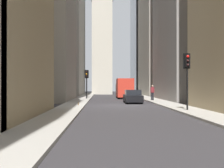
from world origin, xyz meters
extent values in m
plane|color=#302D30|center=(0.00, 0.00, 0.00)|extent=(135.00, 135.00, 0.00)
cube|color=#A8A399|center=(0.00, 4.50, 0.07)|extent=(90.00, 2.20, 0.14)
cube|color=#A8A399|center=(0.00, -4.50, 0.07)|extent=(90.00, 2.20, 0.14)
cube|color=gray|center=(28.44, -10.60, 10.72)|extent=(18.07, 10.00, 21.44)
cube|color=#B7B2A5|center=(30.82, 10.60, 16.81)|extent=(19.57, 10.00, 33.63)
cube|color=beige|center=(36.62, 1.81, 9.93)|extent=(4.27, 4.27, 19.87)
cube|color=red|center=(14.98, -1.40, 1.54)|extent=(4.60, 2.25, 2.60)
cube|color=#38383D|center=(18.18, -1.40, 1.19)|extent=(1.90, 2.25, 1.90)
cube|color=black|center=(18.18, -1.40, 1.79)|extent=(1.92, 2.09, 0.64)
cylinder|color=black|center=(18.18, -2.38, 0.44)|extent=(0.88, 0.28, 0.88)
cylinder|color=black|center=(18.18, -0.41, 0.44)|extent=(0.88, 0.28, 0.88)
cylinder|color=black|center=(13.58, -2.38, 0.44)|extent=(0.88, 0.28, 0.88)
cylinder|color=black|center=(13.58, -0.41, 0.44)|extent=(0.88, 0.28, 0.88)
cube|color=black|center=(3.69, -1.40, 0.53)|extent=(4.30, 1.78, 0.70)
cube|color=black|center=(3.49, -1.40, 1.15)|extent=(2.10, 1.58, 0.54)
cylinder|color=black|center=(5.04, -2.18, 0.32)|extent=(0.64, 0.22, 0.64)
cylinder|color=black|center=(5.04, -0.62, 0.32)|extent=(0.64, 0.22, 0.64)
cylinder|color=black|center=(2.34, -2.18, 0.32)|extent=(0.64, 0.22, 0.64)
cylinder|color=black|center=(2.34, -0.62, 0.32)|extent=(0.64, 0.22, 0.64)
cylinder|color=black|center=(-7.20, -4.21, 1.67)|extent=(0.12, 0.12, 3.06)
cube|color=black|center=(-7.20, -4.21, 3.65)|extent=(0.28, 0.32, 0.90)
cube|color=black|center=(-7.05, -4.21, 3.65)|extent=(0.03, 0.52, 1.10)
sphere|color=red|center=(-7.36, -4.21, 3.95)|extent=(0.20, 0.20, 0.20)
sphere|color=black|center=(-7.36, -4.21, 3.65)|extent=(0.20, 0.20, 0.20)
sphere|color=black|center=(-7.36, -4.21, 3.35)|extent=(0.20, 0.20, 0.20)
cylinder|color=black|center=(16.31, 4.08, 1.61)|extent=(0.12, 0.12, 2.95)
cube|color=black|center=(16.31, 4.08, 3.54)|extent=(0.28, 0.32, 0.90)
cube|color=black|center=(16.46, 4.08, 3.54)|extent=(0.03, 0.52, 1.10)
sphere|color=black|center=(16.15, 4.08, 3.84)|extent=(0.20, 0.20, 0.20)
sphere|color=orange|center=(16.15, 4.08, 3.54)|extent=(0.20, 0.20, 0.20)
sphere|color=black|center=(16.15, 4.08, 3.24)|extent=(0.20, 0.20, 0.20)
cylinder|color=black|center=(12.16, 3.93, 1.55)|extent=(0.12, 0.12, 2.81)
cube|color=black|center=(12.16, 3.93, 3.40)|extent=(0.28, 0.32, 0.90)
cube|color=black|center=(12.32, 3.93, 3.40)|extent=(0.03, 0.52, 1.10)
sphere|color=black|center=(12.00, 3.93, 3.70)|extent=(0.20, 0.20, 0.20)
sphere|color=orange|center=(12.00, 3.93, 3.40)|extent=(0.20, 0.20, 0.20)
sphere|color=black|center=(12.00, 3.93, 3.10)|extent=(0.20, 0.20, 0.20)
cylinder|color=black|center=(7.21, -4.17, 0.59)|extent=(0.16, 0.16, 0.90)
cylinder|color=black|center=(7.21, -4.00, 0.59)|extent=(0.16, 0.16, 0.90)
cube|color=maroon|center=(7.21, -4.08, 1.36)|extent=(0.26, 0.44, 0.63)
sphere|color=tan|center=(7.21, -4.08, 1.82)|extent=(0.22, 0.22, 0.22)
cylinder|color=brown|center=(-1.99, 3.94, 0.24)|extent=(0.07, 0.07, 0.20)
cylinder|color=brown|center=(-1.99, 3.94, 0.38)|extent=(0.03, 0.03, 0.07)
camera|label=1|loc=(-29.06, 1.91, 1.90)|focal=49.55mm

